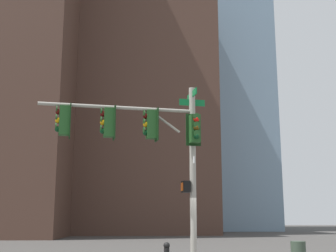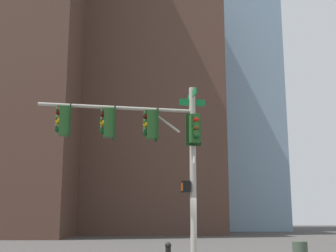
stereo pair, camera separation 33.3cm
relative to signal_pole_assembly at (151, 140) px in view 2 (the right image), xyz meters
name	(u,v)px [view 2 (the right image)]	position (x,y,z in m)	size (l,w,h in m)	color
signal_pole_assembly	(151,140)	(0.00, 0.00, 0.00)	(5.81, 1.60, 6.49)	#9E998C
building_brick_midblock	(144,104)	(-1.27, 40.54, 11.66)	(18.49, 17.07, 32.31)	#4C3328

